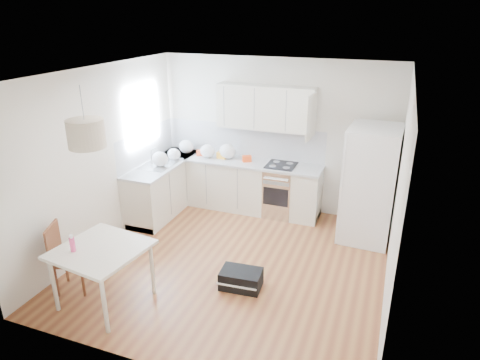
{
  "coord_description": "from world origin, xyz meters",
  "views": [
    {
      "loc": [
        1.96,
        -4.96,
        3.41
      ],
      "look_at": [
        -0.04,
        0.4,
        1.14
      ],
      "focal_mm": 32.0,
      "sensor_mm": 36.0,
      "label": 1
    }
  ],
  "objects_px": {
    "dining_table": "(101,254)",
    "gym_bag": "(241,279)",
    "dining_chair": "(72,258)",
    "refrigerator": "(371,184)"
  },
  "relations": [
    {
      "from": "dining_table",
      "to": "gym_bag",
      "type": "bearing_deg",
      "value": 38.47
    },
    {
      "from": "refrigerator",
      "to": "dining_chair",
      "type": "bearing_deg",
      "value": -138.31
    },
    {
      "from": "refrigerator",
      "to": "dining_table",
      "type": "distance_m",
      "value": 4.07
    },
    {
      "from": "dining_table",
      "to": "gym_bag",
      "type": "relative_size",
      "value": 2.06
    },
    {
      "from": "refrigerator",
      "to": "dining_chair",
      "type": "height_order",
      "value": "refrigerator"
    },
    {
      "from": "refrigerator",
      "to": "dining_table",
      "type": "bearing_deg",
      "value": -132.46
    },
    {
      "from": "refrigerator",
      "to": "dining_table",
      "type": "xyz_separation_m",
      "value": [
        -2.88,
        -2.87,
        -0.22
      ]
    },
    {
      "from": "refrigerator",
      "to": "gym_bag",
      "type": "bearing_deg",
      "value": -122.54
    },
    {
      "from": "dining_chair",
      "to": "gym_bag",
      "type": "height_order",
      "value": "dining_chair"
    },
    {
      "from": "refrigerator",
      "to": "gym_bag",
      "type": "xyz_separation_m",
      "value": [
        -1.41,
        -2.0,
        -0.78
      ]
    }
  ]
}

